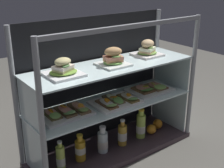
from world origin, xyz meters
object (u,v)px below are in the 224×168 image
object	(u,v)px
plated_roll_sandwich_right_of_center	(147,50)
orange_fruit_near_left_post	(151,129)
plated_roll_sandwich_near_right_corner	(113,59)
open_sandwich_tray_right_of_center	(150,89)
juice_bottle_front_right_end	(122,135)
open_sandwich_tray_near_right_corner	(66,112)
open_sandwich_tray_near_left_corner	(116,101)
juice_bottle_front_second	(80,149)
plated_roll_sandwich_far_right	(63,70)
orange_fruit_beside_bottles	(158,124)
juice_bottle_back_left	(61,159)
juice_bottle_front_middle	(141,126)
juice_bottle_front_fourth	(103,142)

from	to	relation	value
plated_roll_sandwich_right_of_center	orange_fruit_near_left_post	bearing A→B (deg)	-83.07
plated_roll_sandwich_near_right_corner	open_sandwich_tray_right_of_center	xyz separation A→B (m)	(0.36, 0.01, -0.30)
juice_bottle_front_right_end	orange_fruit_near_left_post	xyz separation A→B (m)	(0.28, -0.01, -0.04)
plated_roll_sandwich_right_of_center	open_sandwich_tray_right_of_center	size ratio (longest dim) A/B	0.58
open_sandwich_tray_near_right_corner	juice_bottle_front_right_end	bearing A→B (deg)	-5.41
open_sandwich_tray_near_left_corner	juice_bottle_front_right_end	world-z (taller)	open_sandwich_tray_near_left_corner
plated_roll_sandwich_right_of_center	plated_roll_sandwich_near_right_corner	bearing A→B (deg)	-172.41
juice_bottle_front_second	plated_roll_sandwich_far_right	bearing A→B (deg)	174.00
plated_roll_sandwich_near_right_corner	open_sandwich_tray_near_left_corner	world-z (taller)	plated_roll_sandwich_near_right_corner
plated_roll_sandwich_right_of_center	orange_fruit_beside_bottles	size ratio (longest dim) A/B	2.44
plated_roll_sandwich_near_right_corner	juice_bottle_front_second	size ratio (longest dim) A/B	1.00
plated_roll_sandwich_near_right_corner	orange_fruit_beside_bottles	distance (m)	0.78
open_sandwich_tray_near_left_corner	orange_fruit_beside_bottles	distance (m)	0.56
open_sandwich_tray_near_left_corner	open_sandwich_tray_right_of_center	distance (m)	0.35
open_sandwich_tray_near_right_corner	juice_bottle_front_right_end	world-z (taller)	open_sandwich_tray_near_right_corner
open_sandwich_tray_near_left_corner	orange_fruit_near_left_post	bearing A→B (deg)	-0.97
open_sandwich_tray_near_right_corner	juice_bottle_back_left	world-z (taller)	open_sandwich_tray_near_right_corner
juice_bottle_front_right_end	plated_roll_sandwich_near_right_corner	bearing A→B (deg)	170.44
plated_roll_sandwich_near_right_corner	juice_bottle_front_second	xyz separation A→B (m)	(-0.27, 0.00, -0.59)
open_sandwich_tray_near_left_corner	juice_bottle_front_middle	size ratio (longest dim) A/B	1.39
open_sandwich_tray_near_right_corner	orange_fruit_near_left_post	xyz separation A→B (m)	(0.71, -0.05, -0.33)
juice_bottle_back_left	juice_bottle_front_second	distance (m)	0.16
open_sandwich_tray_near_right_corner	juice_bottle_front_second	distance (m)	0.30
plated_roll_sandwich_far_right	plated_roll_sandwich_right_of_center	distance (m)	0.71
plated_roll_sandwich_far_right	juice_bottle_front_fourth	size ratio (longest dim) A/B	1.05
juice_bottle_front_second	orange_fruit_beside_bottles	world-z (taller)	juice_bottle_front_second
plated_roll_sandwich_near_right_corner	orange_fruit_near_left_post	size ratio (longest dim) A/B	2.52
juice_bottle_front_second	plated_roll_sandwich_near_right_corner	bearing A→B (deg)	-0.80
juice_bottle_front_second	plated_roll_sandwich_right_of_center	bearing A→B (deg)	3.95
juice_bottle_front_fourth	juice_bottle_back_left	bearing A→B (deg)	-177.11
open_sandwich_tray_right_of_center	juice_bottle_front_second	size ratio (longest dim) A/B	1.70
juice_bottle_front_second	orange_fruit_beside_bottles	size ratio (longest dim) A/B	2.47
juice_bottle_front_second	juice_bottle_front_fourth	world-z (taller)	juice_bottle_front_fourth
plated_roll_sandwich_far_right	plated_roll_sandwich_near_right_corner	size ratio (longest dim) A/B	1.09
plated_roll_sandwich_near_right_corner	orange_fruit_near_left_post	world-z (taller)	plated_roll_sandwich_near_right_corner
open_sandwich_tray_near_right_corner	orange_fruit_near_left_post	bearing A→B (deg)	-4.36
open_sandwich_tray_near_right_corner	plated_roll_sandwich_near_right_corner	bearing A→B (deg)	-4.48
plated_roll_sandwich_far_right	juice_bottle_front_right_end	bearing A→B (deg)	-3.42
plated_roll_sandwich_near_right_corner	orange_fruit_beside_bottles	xyz separation A→B (m)	(0.46, 0.01, -0.63)
juice_bottle_back_left	open_sandwich_tray_near_right_corner	bearing A→B (deg)	30.77
plated_roll_sandwich_far_right	orange_fruit_beside_bottles	xyz separation A→B (m)	(0.82, -0.01, -0.62)
plated_roll_sandwich_near_right_corner	juice_bottle_front_fourth	distance (m)	0.60
juice_bottle_back_left	orange_fruit_near_left_post	xyz separation A→B (m)	(0.79, -0.01, -0.05)
plated_roll_sandwich_right_of_center	juice_bottle_back_left	world-z (taller)	plated_roll_sandwich_right_of_center
open_sandwich_tray_near_right_corner	juice_bottle_front_middle	bearing A→B (deg)	-3.81
juice_bottle_front_second	juice_bottle_front_fourth	distance (m)	0.18
open_sandwich_tray_right_of_center	orange_fruit_beside_bottles	distance (m)	0.35
juice_bottle_front_fourth	plated_roll_sandwich_far_right	bearing A→B (deg)	176.25
juice_bottle_front_second	orange_fruit_near_left_post	world-z (taller)	juice_bottle_front_second
plated_roll_sandwich_far_right	plated_roll_sandwich_right_of_center	size ratio (longest dim) A/B	1.11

